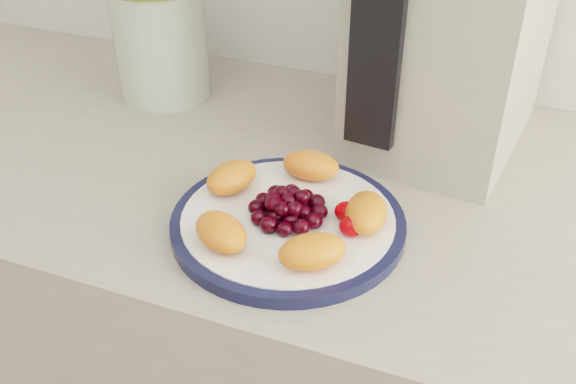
% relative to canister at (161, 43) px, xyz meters
% --- Properties ---
extents(plate_rim, '(0.27, 0.27, 0.01)m').
position_rel_canister_xyz_m(plate_rim, '(0.31, -0.26, -0.08)').
color(plate_rim, '#121736').
rests_on(plate_rim, counter).
extents(plate_face, '(0.24, 0.24, 0.02)m').
position_rel_canister_xyz_m(plate_face, '(0.31, -0.26, -0.08)').
color(plate_face, white).
rests_on(plate_face, counter).
extents(canister, '(0.17, 0.17, 0.17)m').
position_rel_canister_xyz_m(canister, '(0.00, 0.00, 0.00)').
color(canister, '#2F5B15').
rests_on(canister, counter).
extents(appliance_body, '(0.24, 0.31, 0.35)m').
position_rel_canister_xyz_m(appliance_body, '(0.44, 0.02, 0.09)').
color(appliance_body, '#ABA695').
rests_on(appliance_body, counter).
extents(appliance_panel, '(0.06, 0.03, 0.26)m').
position_rel_canister_xyz_m(appliance_panel, '(0.37, -0.12, 0.10)').
color(appliance_panel, black).
rests_on(appliance_panel, appliance_body).
extents(fruit_plate, '(0.23, 0.22, 0.03)m').
position_rel_canister_xyz_m(fruit_plate, '(0.32, -0.26, -0.05)').
color(fruit_plate, orange).
rests_on(fruit_plate, plate_face).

